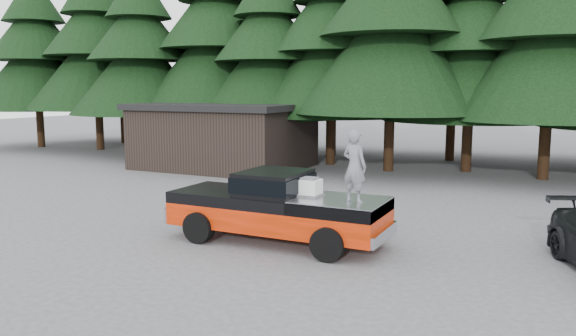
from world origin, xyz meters
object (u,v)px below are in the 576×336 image
at_px(pickup_truck, 277,218).
at_px(air_compressor, 308,188).
at_px(man_on_bed, 354,166).
at_px(utility_building, 224,135).

distance_m(pickup_truck, air_compressor, 1.25).
bearing_deg(man_on_bed, air_compressor, 6.84).
distance_m(pickup_truck, man_on_bed, 2.70).
bearing_deg(utility_building, air_compressor, -49.37).
bearing_deg(pickup_truck, utility_building, 127.91).
bearing_deg(utility_building, man_on_bed, -46.29).
bearing_deg(man_on_bed, pickup_truck, 11.02).
relative_size(pickup_truck, air_compressor, 9.81).
xyz_separation_m(air_compressor, utility_building, (-9.85, 11.48, 0.13)).
relative_size(air_compressor, man_on_bed, 0.35).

